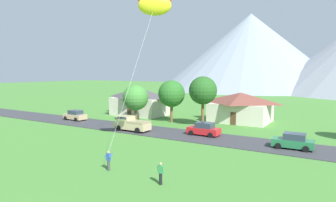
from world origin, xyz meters
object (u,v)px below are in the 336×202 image
(house_leftmost, at_px, (241,107))
(parked_car_tan_west_end, at_px, (75,115))
(parked_car_red_mid_east, at_px, (204,129))
(watcher_person, at_px, (161,173))
(tree_right_of_center, at_px, (136,98))
(tree_center, at_px, (203,91))
(kite_flyer_with_kite, at_px, (154,7))
(parked_car_green_mid_west, at_px, (293,141))
(tree_left_of_center, at_px, (172,94))
(house_right_center, at_px, (139,101))
(pickup_truck_sand_west_side, at_px, (131,124))

(house_leftmost, distance_m, parked_car_tan_west_end, 28.00)
(parked_car_red_mid_east, distance_m, watcher_person, 17.54)
(tree_right_of_center, bearing_deg, house_leftmost, 32.79)
(tree_center, xyz_separation_m, parked_car_tan_west_end, (-21.04, -6.02, -4.60))
(parked_car_tan_west_end, relative_size, kite_flyer_with_kite, 0.28)
(tree_center, bearing_deg, parked_car_tan_west_end, -164.04)
(parked_car_green_mid_west, xyz_separation_m, kite_flyer_with_kite, (-11.19, -9.99, 13.43))
(tree_left_of_center, relative_size, tree_right_of_center, 1.11)
(parked_car_tan_west_end, distance_m, watcher_person, 32.77)
(tree_left_of_center, distance_m, watcher_person, 27.57)
(tree_center, xyz_separation_m, parked_car_green_mid_west, (13.85, -7.04, -4.60))
(house_right_center, distance_m, parked_car_red_mid_east, 21.10)
(tree_center, distance_m, pickup_truck_sand_west_side, 11.77)
(house_right_center, height_order, watcher_person, house_right_center)
(kite_flyer_with_kite, bearing_deg, tree_center, 98.89)
(tree_left_of_center, bearing_deg, house_right_center, 158.60)
(pickup_truck_sand_west_side, bearing_deg, house_leftmost, 55.84)
(house_right_center, bearing_deg, tree_center, -17.01)
(parked_car_tan_west_end, bearing_deg, tree_right_of_center, 21.66)
(pickup_truck_sand_west_side, bearing_deg, parked_car_red_mid_east, 13.95)
(house_leftmost, height_order, tree_center, tree_center)
(tree_right_of_center, bearing_deg, parked_car_red_mid_east, -15.05)
(parked_car_tan_west_end, relative_size, parked_car_red_mid_east, 1.01)
(house_right_center, relative_size, parked_car_green_mid_west, 2.49)
(parked_car_tan_west_end, bearing_deg, tree_left_of_center, 25.39)
(pickup_truck_sand_west_side, bearing_deg, parked_car_tan_west_end, 170.73)
(tree_right_of_center, distance_m, kite_flyer_with_kite, 22.76)
(house_right_center, bearing_deg, parked_car_green_mid_west, -21.90)
(tree_right_of_center, xyz_separation_m, parked_car_red_mid_east, (13.96, -3.75, -3.19))
(house_right_center, height_order, pickup_truck_sand_west_side, house_right_center)
(parked_car_tan_west_end, relative_size, watcher_person, 2.56)
(house_leftmost, distance_m, parked_car_red_mid_east, 13.28)
(pickup_truck_sand_west_side, bearing_deg, watcher_person, -45.74)
(watcher_person, bearing_deg, tree_right_of_center, 131.17)
(parked_car_red_mid_east, relative_size, kite_flyer_with_kite, 0.27)
(tree_center, distance_m, parked_car_red_mid_east, 7.95)
(tree_right_of_center, height_order, pickup_truck_sand_west_side, tree_right_of_center)
(tree_left_of_center, distance_m, tree_center, 6.25)
(pickup_truck_sand_west_side, bearing_deg, parked_car_green_mid_west, 3.42)
(tree_left_of_center, relative_size, tree_center, 0.91)
(house_leftmost, relative_size, parked_car_red_mid_east, 2.34)
(house_leftmost, xyz_separation_m, tree_left_of_center, (-9.62, -6.27, 2.16))
(tree_left_of_center, relative_size, watcher_person, 4.12)
(parked_car_tan_west_end, distance_m, parked_car_green_mid_west, 34.91)
(parked_car_tan_west_end, bearing_deg, tree_center, 15.96)
(house_leftmost, height_order, tree_right_of_center, tree_right_of_center)
(parked_car_tan_west_end, height_order, parked_car_red_mid_east, same)
(house_right_center, bearing_deg, parked_car_tan_west_end, -118.03)
(house_leftmost, relative_size, tree_left_of_center, 1.44)
(tree_center, distance_m, parked_car_tan_west_end, 22.36)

